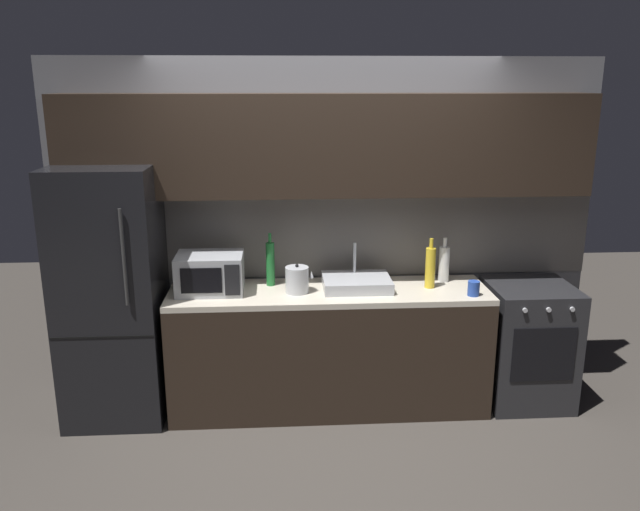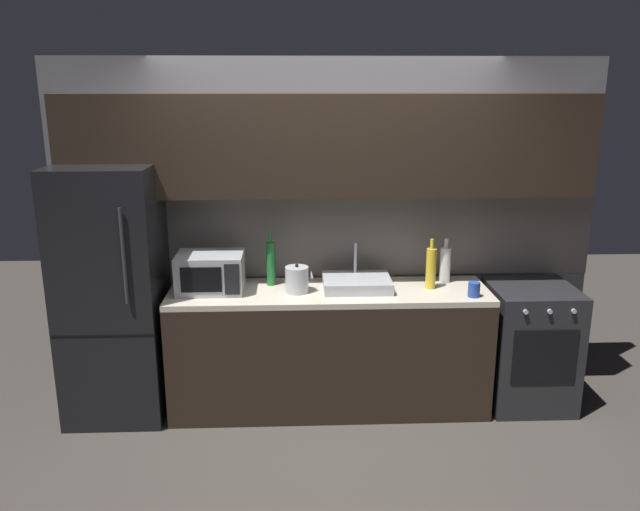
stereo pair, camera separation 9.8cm
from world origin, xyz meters
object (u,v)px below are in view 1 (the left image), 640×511
at_px(kettle, 297,280).
at_px(wine_bottle_white, 444,263).
at_px(oven_range, 527,343).
at_px(microwave, 210,273).
at_px(refrigerator, 112,295).
at_px(wine_bottle_green, 270,263).
at_px(mug_blue, 474,288).
at_px(wine_bottle_yellow, 430,267).

height_order(kettle, wine_bottle_white, wine_bottle_white).
height_order(oven_range, microwave, microwave).
distance_m(refrigerator, wine_bottle_green, 1.12).
relative_size(microwave, mug_blue, 4.46).
distance_m(kettle, wine_bottle_green, 0.27).
bearing_deg(wine_bottle_yellow, oven_range, -1.12).
relative_size(refrigerator, mug_blue, 17.40).
xyz_separation_m(refrigerator, wine_bottle_yellow, (2.24, 0.01, 0.15)).
relative_size(microwave, kettle, 2.21).
bearing_deg(oven_range, wine_bottle_white, 165.97).
bearing_deg(oven_range, wine_bottle_green, 175.73).
bearing_deg(wine_bottle_green, wine_bottle_white, 0.57).
distance_m(kettle, mug_blue, 1.22).
bearing_deg(refrigerator, wine_bottle_green, 7.24).
relative_size(wine_bottle_green, mug_blue, 3.74).
xyz_separation_m(refrigerator, mug_blue, (2.50, -0.19, 0.05)).
bearing_deg(microwave, oven_range, -0.49).
height_order(wine_bottle_green, wine_bottle_yellow, wine_bottle_green).
bearing_deg(mug_blue, microwave, 173.61).
height_order(kettle, wine_bottle_yellow, wine_bottle_yellow).
relative_size(wine_bottle_white, mug_blue, 3.20).
xyz_separation_m(wine_bottle_green, mug_blue, (1.40, -0.32, -0.11)).
distance_m(kettle, wine_bottle_white, 1.10).
xyz_separation_m(wine_bottle_green, wine_bottle_white, (1.27, 0.01, -0.03)).
height_order(microwave, wine_bottle_green, wine_bottle_green).
xyz_separation_m(refrigerator, wine_bottle_white, (2.37, 0.15, 0.14)).
xyz_separation_m(oven_range, wine_bottle_green, (-1.89, 0.14, 0.61)).
relative_size(kettle, wine_bottle_yellow, 0.58).
relative_size(microwave, wine_bottle_yellow, 1.28).
bearing_deg(wine_bottle_white, oven_range, -14.03).
relative_size(wine_bottle_green, wine_bottle_white, 1.17).
relative_size(oven_range, wine_bottle_green, 2.33).
distance_m(wine_bottle_green, wine_bottle_white, 1.27).
xyz_separation_m(wine_bottle_white, mug_blue, (0.13, -0.34, -0.08)).
bearing_deg(wine_bottle_white, kettle, -170.08).
distance_m(refrigerator, mug_blue, 2.51).
xyz_separation_m(wine_bottle_yellow, mug_blue, (0.26, -0.20, -0.10)).
bearing_deg(kettle, oven_range, 1.22).
distance_m(refrigerator, oven_range, 3.02).
bearing_deg(wine_bottle_green, kettle, -43.48).
height_order(kettle, wine_bottle_green, wine_bottle_green).
bearing_deg(kettle, refrigerator, 178.33).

